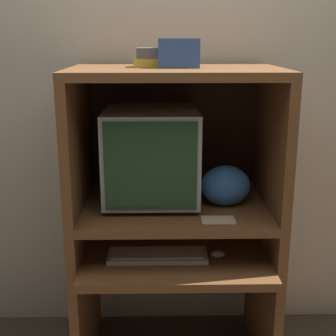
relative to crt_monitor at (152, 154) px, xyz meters
name	(u,v)px	position (x,y,z in m)	size (l,w,h in m)	color
wall_back	(173,86)	(0.10, 0.34, 0.27)	(6.00, 0.06, 2.60)	#B2A893
desk_base	(175,290)	(0.10, -0.09, -0.63)	(0.89, 0.71, 0.62)	brown
desk_monitor_shelf	(175,212)	(0.10, -0.04, -0.26)	(0.89, 0.64, 0.19)	brown
hutch_upper	(175,115)	(0.10, -0.01, 0.18)	(0.89, 0.64, 0.60)	brown
crt_monitor	(152,154)	(0.00, 0.00, 0.00)	(0.41, 0.46, 0.42)	#B2B2B7
keyboard	(158,255)	(0.03, -0.20, -0.40)	(0.43, 0.14, 0.03)	beige
mouse	(218,254)	(0.29, -0.20, -0.40)	(0.06, 0.04, 0.03)	#B7B7B7
snack_bag	(225,186)	(0.33, -0.07, -0.13)	(0.22, 0.16, 0.18)	#336BB7
book_stack	(158,58)	(0.03, -0.03, 0.42)	(0.20, 0.14, 0.08)	gold
paper_card	(218,220)	(0.28, -0.26, -0.22)	(0.14, 0.09, 0.00)	#CCB28C
storage_box	(178,53)	(0.12, -0.07, 0.44)	(0.17, 0.14, 0.12)	navy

